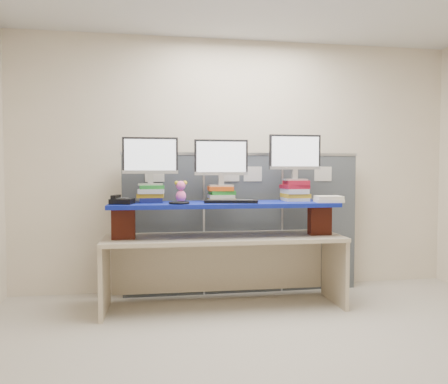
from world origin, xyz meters
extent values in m
cube|color=beige|center=(0.00, 0.00, 1.40)|extent=(5.00, 4.00, 2.80)
cube|color=beige|center=(0.00, 0.00, 0.00)|extent=(5.00, 4.00, 0.01)
cube|color=#41464C|center=(-0.87, 1.78, 0.75)|extent=(0.85, 0.05, 1.50)
cube|color=#41464C|center=(0.00, 1.78, 0.75)|extent=(0.85, 0.05, 1.50)
cube|color=#41464C|center=(0.87, 1.78, 0.75)|extent=(0.85, 0.05, 1.50)
cube|color=#B3B4BA|center=(0.00, 1.78, 1.51)|extent=(2.60, 0.06, 0.03)
cube|color=silver|center=(-0.95, 1.75, 1.30)|extent=(0.20, 0.00, 0.16)
cube|color=silver|center=(-0.15, 1.75, 1.30)|extent=(0.20, 0.00, 0.16)
cube|color=silver|center=(0.10, 1.75, 1.30)|extent=(0.20, 0.00, 0.16)
cube|color=silver|center=(0.90, 1.75, 1.30)|extent=(0.20, 0.00, 0.16)
cube|color=beige|center=(-0.29, 1.29, 0.68)|extent=(2.32, 0.71, 0.04)
cube|color=beige|center=(-1.42, 1.31, 0.33)|extent=(0.05, 0.62, 0.66)
cube|color=beige|center=(0.84, 1.28, 0.33)|extent=(0.05, 0.62, 0.66)
cube|color=maroon|center=(-1.24, 1.26, 0.85)|extent=(0.21, 0.12, 0.29)
cube|color=maroon|center=(0.66, 1.23, 0.85)|extent=(0.21, 0.12, 0.29)
cube|color=navy|center=(-0.29, 1.29, 1.01)|extent=(2.19, 0.58, 0.04)
cube|color=#101649|center=(-0.99, 1.42, 1.05)|extent=(0.22, 0.29, 0.05)
cube|color=gold|center=(-0.99, 1.43, 1.10)|extent=(0.26, 0.29, 0.04)
cube|color=#B6B5AE|center=(-0.98, 1.43, 1.14)|extent=(0.26, 0.31, 0.04)
cube|color=#1E7424|center=(-0.98, 1.42, 1.18)|extent=(0.24, 0.28, 0.03)
cube|color=gold|center=(-0.30, 1.41, 1.05)|extent=(0.25, 0.27, 0.03)
cube|color=#B6B5AE|center=(-0.30, 1.41, 1.08)|extent=(0.25, 0.27, 0.04)
cube|color=#1E7424|center=(-0.29, 1.43, 1.12)|extent=(0.24, 0.28, 0.04)
cube|color=#C84A12|center=(-0.31, 1.42, 1.16)|extent=(0.25, 0.28, 0.04)
cube|color=#B6B5AE|center=(0.46, 1.40, 1.05)|extent=(0.25, 0.29, 0.03)
cube|color=gold|center=(0.46, 1.41, 1.08)|extent=(0.24, 0.28, 0.04)
cube|color=#B6B5AE|center=(0.45, 1.40, 1.13)|extent=(0.22, 0.29, 0.05)
cube|color=maroon|center=(0.46, 1.41, 1.17)|extent=(0.24, 0.30, 0.04)
cube|color=maroon|center=(0.47, 1.40, 1.21)|extent=(0.23, 0.30, 0.05)
cube|color=#AEAEB3|center=(-0.99, 1.43, 1.20)|extent=(0.24, 0.15, 0.02)
cube|color=#AEAEB3|center=(-0.99, 1.43, 1.26)|extent=(0.05, 0.04, 0.10)
cube|color=black|center=(-0.99, 1.43, 1.48)|extent=(0.53, 0.05, 0.35)
cube|color=silver|center=(-0.99, 1.41, 1.48)|extent=(0.49, 0.01, 0.31)
cube|color=#AEAEB3|center=(-0.30, 1.41, 1.19)|extent=(0.24, 0.15, 0.02)
cube|color=#AEAEB3|center=(-0.30, 1.41, 1.24)|extent=(0.05, 0.04, 0.10)
cube|color=black|center=(-0.30, 1.41, 1.47)|extent=(0.53, 0.05, 0.35)
cube|color=silver|center=(-0.30, 1.39, 1.47)|extent=(0.49, 0.01, 0.31)
cube|color=#AEAEB3|center=(0.46, 1.40, 1.24)|extent=(0.24, 0.15, 0.02)
cube|color=#AEAEB3|center=(0.46, 1.40, 1.30)|extent=(0.05, 0.04, 0.10)
cube|color=black|center=(0.46, 1.40, 1.52)|extent=(0.53, 0.05, 0.35)
cube|color=silver|center=(0.46, 1.38, 1.52)|extent=(0.49, 0.01, 0.31)
cube|color=black|center=(-0.24, 1.20, 1.04)|extent=(0.52, 0.26, 0.03)
cube|color=#2C2D2F|center=(-0.24, 1.20, 1.06)|extent=(0.45, 0.19, 0.00)
ellipsoid|color=black|center=(-0.02, 1.14, 1.05)|extent=(0.08, 0.12, 0.04)
cube|color=black|center=(-1.25, 1.23, 1.05)|extent=(0.23, 0.22, 0.05)
cube|color=#2C2D2F|center=(-1.25, 1.23, 1.08)|extent=(0.12, 0.12, 0.01)
cube|color=black|center=(-1.31, 1.24, 1.10)|extent=(0.08, 0.18, 0.03)
torus|color=black|center=(-0.73, 1.15, 1.04)|extent=(0.22, 0.22, 0.02)
ellipsoid|color=pink|center=(-0.70, 1.37, 1.09)|extent=(0.10, 0.09, 0.12)
sphere|color=pink|center=(-0.70, 1.37, 1.19)|extent=(0.09, 0.09, 0.09)
sphere|color=gold|center=(-0.74, 1.37, 1.22)|extent=(0.04, 0.04, 0.04)
sphere|color=gold|center=(-0.66, 1.37, 1.22)|extent=(0.04, 0.04, 0.04)
cube|color=beige|center=(0.71, 1.14, 1.04)|extent=(0.27, 0.23, 0.03)
cube|color=beige|center=(0.71, 1.14, 1.08)|extent=(0.26, 0.22, 0.03)
camera|label=1|loc=(-0.97, -2.86, 1.34)|focal=35.00mm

